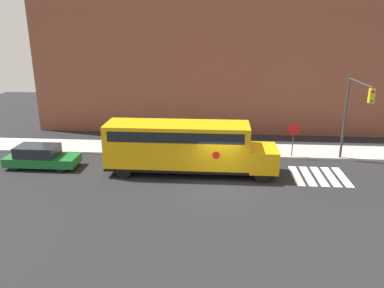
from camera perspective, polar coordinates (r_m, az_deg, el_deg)
The scene contains 8 objects.
ground_plane at distance 22.02m, azimuth 4.16°, elevation -6.45°, with size 60.00×60.00×0.00m, color black.
sidewalk_strip at distance 28.06m, azimuth 4.25°, elevation -0.87°, with size 44.00×3.00×0.15m.
building_backdrop at distance 33.25m, azimuth 4.54°, elevation 12.30°, with size 32.00×4.00×11.77m.
crosswalk_stripes at distance 24.67m, azimuth 18.81°, elevation -4.66°, with size 3.30×3.20×0.01m.
school_bus at distance 23.28m, azimuth -1.30°, elevation -0.18°, with size 10.58×2.57×3.22m.
parked_car at distance 26.50m, azimuth -22.05°, elevation -1.81°, with size 4.67×1.79×1.48m.
stop_sign at distance 26.92m, azimuth 15.19°, elevation 1.29°, with size 0.78×0.10×2.47m.
traffic_light at distance 26.00m, azimuth 23.34°, elevation 5.05°, with size 0.28×4.13×5.90m.
Camera 1 is at (-0.07, -20.10, 9.01)m, focal length 35.00 mm.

